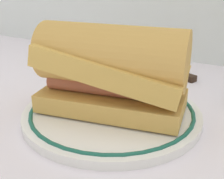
# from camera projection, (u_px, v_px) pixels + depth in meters

# --- Properties ---
(ground_plane) EXTENTS (1.50, 1.50, 0.00)m
(ground_plane) POSITION_uv_depth(u_px,v_px,m) (115.00, 130.00, 0.44)
(ground_plane) COLOR silver
(plate) EXTENTS (0.26, 0.26, 0.01)m
(plate) POSITION_uv_depth(u_px,v_px,m) (112.00, 112.00, 0.47)
(plate) COLOR white
(plate) RESTS_ON ground_plane
(sausage_sandwich) EXTENTS (0.22, 0.13, 0.12)m
(sausage_sandwich) POSITION_uv_depth(u_px,v_px,m) (112.00, 69.00, 0.44)
(sausage_sandwich) COLOR gold
(sausage_sandwich) RESTS_ON plate
(butter_knife) EXTENTS (0.15, 0.08, 0.01)m
(butter_knife) POSITION_uv_depth(u_px,v_px,m) (169.00, 72.00, 0.65)
(butter_knife) COLOR silver
(butter_knife) RESTS_ON ground_plane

